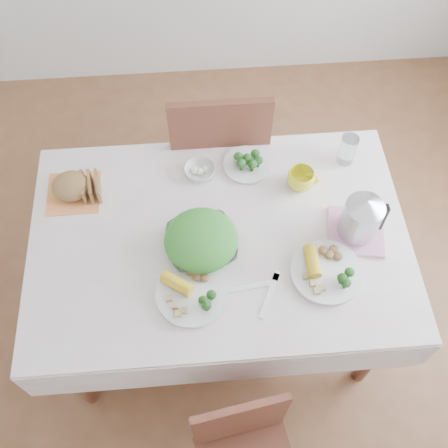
{
  "coord_description": "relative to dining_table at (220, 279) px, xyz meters",
  "views": [
    {
      "loc": [
        -0.06,
        -1.04,
        2.55
      ],
      "look_at": [
        0.02,
        0.02,
        0.82
      ],
      "focal_mm": 42.0,
      "sensor_mm": 36.0,
      "label": 1
    }
  ],
  "objects": [
    {
      "name": "tablecloth",
      "position": [
        0.0,
        0.0,
        0.38
      ],
      "size": [
        1.5,
        1.0,
        0.01
      ],
      "primitive_type": "cube",
      "color": "white",
      "rests_on": "dining_table"
    },
    {
      "name": "electric_kettle",
      "position": [
        0.54,
        -0.03,
        0.51
      ],
      "size": [
        0.18,
        0.18,
        0.21
      ],
      "primitive_type": "cylinder",
      "rotation": [
        0.0,
        0.0,
        0.24
      ],
      "color": "#B2B5BA",
      "rests_on": "pink_tray"
    },
    {
      "name": "glass_tumbler",
      "position": [
        0.57,
        0.34,
        0.45
      ],
      "size": [
        0.1,
        0.1,
        0.14
      ],
      "primitive_type": "cylinder",
      "rotation": [
        0.0,
        0.0,
        -0.43
      ],
      "color": "white",
      "rests_on": "tablecloth"
    },
    {
      "name": "bread_loaf",
      "position": [
        -0.59,
        0.26,
        0.45
      ],
      "size": [
        0.2,
        0.19,
        0.09
      ],
      "primitive_type": "ellipsoid",
      "rotation": [
        0.0,
        0.0,
        0.36
      ],
      "color": "brown",
      "rests_on": "napkin"
    },
    {
      "name": "knife",
      "position": [
        0.08,
        -0.23,
        0.39
      ],
      "size": [
        0.2,
        0.05,
        0.0
      ],
      "primitive_type": "cube",
      "rotation": [
        0.0,
        0.0,
        1.69
      ],
      "color": "silver",
      "rests_on": "tablecloth"
    },
    {
      "name": "dining_table",
      "position": [
        0.0,
        0.0,
        0.0
      ],
      "size": [
        1.4,
        0.9,
        0.75
      ],
      "primitive_type": "cube",
      "color": "brown",
      "rests_on": "floor"
    },
    {
      "name": "fork_left",
      "position": [
        -0.04,
        -0.23,
        0.39
      ],
      "size": [
        0.07,
        0.19,
        0.0
      ],
      "primitive_type": "cube",
      "rotation": [
        0.0,
        0.0,
        0.25
      ],
      "color": "silver",
      "rests_on": "tablecloth"
    },
    {
      "name": "napkin",
      "position": [
        -0.59,
        0.26,
        0.39
      ],
      "size": [
        0.22,
        0.22,
        0.0
      ],
      "primitive_type": "cube",
      "rotation": [
        0.0,
        0.0,
        0.01
      ],
      "color": "#FF924B",
      "rests_on": "tablecloth"
    },
    {
      "name": "chair_far",
      "position": [
        0.04,
        0.68,
        0.09
      ],
      "size": [
        0.46,
        0.46,
        1.02
      ],
      "primitive_type": "cube",
      "rotation": [
        0.0,
        0.0,
        3.14
      ],
      "color": "brown",
      "rests_on": "floor"
    },
    {
      "name": "broccoli_plate",
      "position": [
        0.14,
        0.34,
        0.4
      ],
      "size": [
        0.24,
        0.24,
        0.02
      ],
      "primitive_type": "cylinder",
      "rotation": [
        0.0,
        0.0,
        -0.17
      ],
      "color": "beige",
      "rests_on": "tablecloth"
    },
    {
      "name": "dinner_plate_left",
      "position": [
        -0.12,
        -0.24,
        0.4
      ],
      "size": [
        0.37,
        0.37,
        0.02
      ],
      "primitive_type": "cylinder",
      "rotation": [
        0.0,
        0.0,
        0.59
      ],
      "color": "white",
      "rests_on": "tablecloth"
    },
    {
      "name": "yellow_mug",
      "position": [
        0.35,
        0.22,
        0.43
      ],
      "size": [
        0.15,
        0.15,
        0.09
      ],
      "primitive_type": "imported",
      "rotation": [
        0.0,
        0.0,
        -0.42
      ],
      "color": "yellow",
      "rests_on": "tablecloth"
    },
    {
      "name": "pink_tray",
      "position": [
        0.54,
        -0.03,
        0.4
      ],
      "size": [
        0.25,
        0.25,
        0.02
      ],
      "primitive_type": "cube",
      "rotation": [
        0.0,
        0.0,
        -0.18
      ],
      "color": "pink",
      "rests_on": "tablecloth"
    },
    {
      "name": "salad_bowl",
      "position": [
        -0.07,
        -0.05,
        0.42
      ],
      "size": [
        0.31,
        0.31,
        0.07
      ],
      "primitive_type": "imported",
      "rotation": [
        0.0,
        0.0,
        0.17
      ],
      "color": "white",
      "rests_on": "tablecloth"
    },
    {
      "name": "floor",
      "position": [
        0.0,
        0.0,
        -0.38
      ],
      "size": [
        3.6,
        3.6,
        0.0
      ],
      "primitive_type": "plane",
      "color": "brown",
      "rests_on": "ground"
    },
    {
      "name": "dinner_plate_right",
      "position": [
        0.39,
        -0.19,
        0.4
      ],
      "size": [
        0.35,
        0.35,
        0.02
      ],
      "primitive_type": "cylinder",
      "rotation": [
        0.0,
        0.0,
        -0.34
      ],
      "color": "white",
      "rests_on": "tablecloth"
    },
    {
      "name": "fruit_bowl",
      "position": [
        -0.06,
        0.31,
        0.41
      ],
      "size": [
        0.13,
        0.13,
        0.04
      ],
      "primitive_type": "imported",
      "rotation": [
        0.0,
        0.0,
        0.03
      ],
      "color": "white",
      "rests_on": "tablecloth"
    },
    {
      "name": "fork_right",
      "position": [
        0.17,
        -0.27,
        0.39
      ],
      "size": [
        0.1,
        0.18,
        0.0
      ],
      "primitive_type": "cube",
      "rotation": [
        0.0,
        0.0,
        -0.44
      ],
      "color": "silver",
      "rests_on": "tablecloth"
    }
  ]
}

